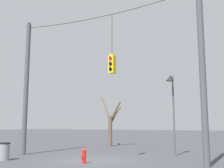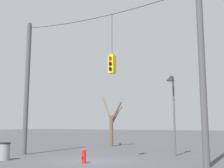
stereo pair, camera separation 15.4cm
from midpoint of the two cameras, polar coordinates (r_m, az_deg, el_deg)
ground_plane at (r=16.11m, az=-3.96°, el=-15.29°), size 200.00×200.00×0.00m
utility_pole_left at (r=20.37m, az=-17.24°, el=-0.41°), size 0.32×0.32×9.30m
utility_pole_right at (r=14.42m, az=17.61°, el=2.78°), size 0.32×0.32×9.30m
span_wire at (r=17.70m, az=-2.80°, el=13.78°), size 11.90×0.03×0.39m
traffic_light_near_left_pole at (r=16.33m, az=-0.28°, el=4.11°), size 0.34×0.46×3.58m
street_lamp at (r=18.67m, az=11.77°, el=-2.01°), size 0.53×0.90×5.17m
bare_tree at (r=27.04m, az=-0.39°, el=-7.92°), size 2.65×1.92×4.77m
fire_hydrant at (r=15.00m, az=-6.02°, el=-14.30°), size 0.22×0.30×0.75m
trash_bin at (r=17.28m, az=-21.29°, el=-12.63°), size 0.62×0.62×0.98m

